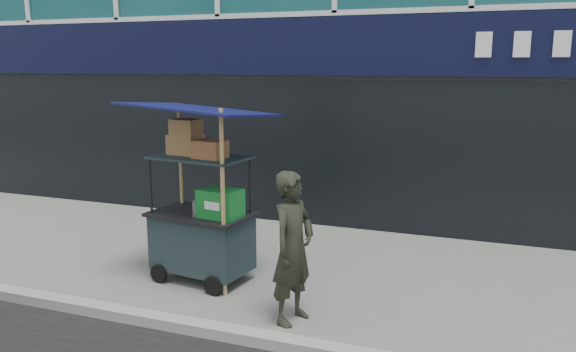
% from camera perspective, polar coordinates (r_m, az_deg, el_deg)
% --- Properties ---
extents(ground, '(80.00, 80.00, 0.00)m').
position_cam_1_polar(ground, '(5.94, -6.27, -15.10)').
color(ground, slate).
rests_on(ground, ground).
extents(curb, '(80.00, 0.18, 0.12)m').
position_cam_1_polar(curb, '(5.75, -7.20, -15.38)').
color(curb, '#999A91').
rests_on(curb, ground).
extents(vendor_cart, '(1.77, 1.37, 2.21)m').
position_cam_1_polar(vendor_cart, '(6.93, -8.70, -4.38)').
color(vendor_cart, '#19282B').
rests_on(vendor_cart, ground).
extents(vendor_man, '(0.52, 0.66, 1.59)m').
position_cam_1_polar(vendor_man, '(5.76, 0.51, -7.30)').
color(vendor_man, black).
rests_on(vendor_man, ground).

